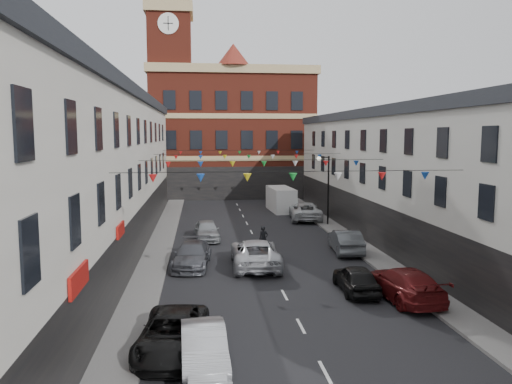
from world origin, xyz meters
name	(u,v)px	position (x,y,z in m)	size (l,w,h in m)	color
ground	(273,273)	(0.00, 0.00, 0.00)	(160.00, 160.00, 0.00)	black
pavement_left	(153,266)	(-6.90, 2.00, 0.07)	(1.80, 64.00, 0.15)	#605E5B
pavement_right	(378,259)	(6.90, 2.00, 0.07)	(1.80, 64.00, 0.15)	#605E5B
terrace_left	(58,179)	(-11.78, 1.00, 5.35)	(8.40, 56.00, 10.70)	beige
terrace_right	(464,184)	(11.78, 1.00, 4.85)	(8.40, 56.00, 9.70)	beige
civic_building	(231,132)	(0.00, 37.95, 8.14)	(20.60, 13.30, 18.50)	maroon
clock_tower	(170,75)	(-7.50, 35.00, 14.93)	(5.60, 5.60, 30.00)	maroon
distant_hill	(201,151)	(-4.00, 62.00, 5.00)	(40.00, 14.00, 10.00)	#294420
street_lamp	(326,181)	(6.55, 14.00, 3.90)	(1.10, 0.36, 6.00)	black
car_left_b	(204,348)	(-3.96, -11.24, 0.70)	(1.48, 4.26, 1.40)	#AEB0B6
car_left_c	(173,334)	(-5.07, -9.91, 0.70)	(2.31, 5.01, 1.39)	black
car_left_d	(192,255)	(-4.56, 1.79, 0.72)	(2.03, 4.98, 1.45)	#46484F
car_left_e	(207,230)	(-3.60, 9.34, 0.74)	(1.75, 4.34, 1.48)	gray
car_right_c	(404,284)	(5.50, -5.25, 0.77)	(2.16, 5.31, 1.54)	maroon
car_right_d	(356,279)	(3.60, -3.94, 0.69)	(1.64, 4.07, 1.39)	black
car_right_e	(346,241)	(5.50, 4.31, 0.78)	(1.64, 4.71, 1.55)	#4A4E51
car_right_f	(305,211)	(5.50, 17.23, 0.82)	(2.72, 5.90, 1.64)	silver
moving_car	(255,253)	(-0.85, 1.39, 0.83)	(2.74, 5.94, 1.65)	#B2B4BA
white_van	(281,199)	(4.14, 22.79, 1.21)	(2.10, 5.47, 2.42)	silver
pedestrian	(264,239)	(0.12, 5.19, 0.86)	(0.63, 0.41, 1.73)	black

